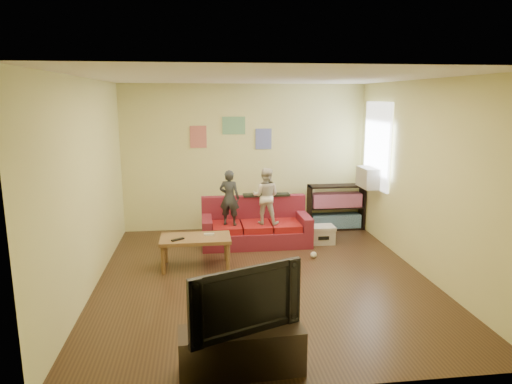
{
  "coord_description": "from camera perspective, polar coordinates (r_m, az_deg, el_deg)",
  "views": [
    {
      "loc": [
        -0.84,
        -5.9,
        2.45
      ],
      "look_at": [
        0.0,
        0.8,
        1.05
      ],
      "focal_mm": 32.0,
      "sensor_mm": 36.0,
      "label": 1
    }
  ],
  "objects": [
    {
      "name": "child_a",
      "position": [
        7.48,
        -3.35,
        -0.72
      ],
      "size": [
        0.39,
        0.32,
        0.92
      ],
      "primitive_type": "imported",
      "rotation": [
        0.0,
        0.0,
        2.8
      ],
      "color": "#2A2E34",
      "rests_on": "sofa"
    },
    {
      "name": "remote",
      "position": [
        6.63,
        -9.76,
        -5.86
      ],
      "size": [
        0.19,
        0.15,
        0.02
      ],
      "primitive_type": "cube",
      "rotation": [
        0.0,
        0.0,
        0.61
      ],
      "color": "black",
      "rests_on": "coffee_table"
    },
    {
      "name": "ac_unit",
      "position": [
        8.22,
        13.93,
        1.77
      ],
      "size": [
        0.28,
        0.55,
        0.35
      ],
      "primitive_type": "cube",
      "color": "#B7B2A3",
      "rests_on": "window"
    },
    {
      "name": "room_shell",
      "position": [
        6.06,
        0.94,
        1.25
      ],
      "size": [
        4.52,
        5.02,
        2.72
      ],
      "color": "#442C1C",
      "rests_on": "ground"
    },
    {
      "name": "file_box",
      "position": [
        7.92,
        8.15,
        -5.26
      ],
      "size": [
        0.44,
        0.33,
        0.3
      ],
      "color": "beige",
      "rests_on": "ground"
    },
    {
      "name": "television",
      "position": [
        4.12,
        -1.87,
        -12.99
      ],
      "size": [
        1.05,
        0.54,
        0.62
      ],
      "primitive_type": "imported",
      "rotation": [
        0.0,
        0.0,
        0.39
      ],
      "color": "black",
      "rests_on": "tv_stand"
    },
    {
      "name": "tv_stand",
      "position": [
        4.36,
        -1.83,
        -19.21
      ],
      "size": [
        1.14,
        0.43,
        0.42
      ],
      "primitive_type": "cube",
      "rotation": [
        0.0,
        0.0,
        0.05
      ],
      "color": "#372921",
      "rests_on": "ground"
    },
    {
      "name": "sofa",
      "position": [
        7.82,
        -0.07,
        -4.48
      ],
      "size": [
        1.82,
        0.84,
        0.8
      ],
      "color": "maroon",
      "rests_on": "ground"
    },
    {
      "name": "child_b",
      "position": [
        7.54,
        1.2,
        -0.51
      ],
      "size": [
        0.55,
        0.48,
        0.94
      ],
      "primitive_type": "imported",
      "rotation": [
        0.0,
        0.0,
        2.83
      ],
      "color": "beige",
      "rests_on": "sofa"
    },
    {
      "name": "window",
      "position": [
        8.19,
        14.91,
        5.64
      ],
      "size": [
        0.04,
        1.08,
        1.48
      ],
      "primitive_type": "cube",
      "color": "white",
      "rests_on": "room_shell"
    },
    {
      "name": "artwork_center",
      "position": [
        8.43,
        -2.8,
        8.3
      ],
      "size": [
        0.42,
        0.01,
        0.32
      ],
      "primitive_type": "cube",
      "color": "#72B27F",
      "rests_on": "room_shell"
    },
    {
      "name": "artwork_left",
      "position": [
        8.42,
        -7.23,
        6.85
      ],
      "size": [
        0.3,
        0.01,
        0.4
      ],
      "primitive_type": "cube",
      "color": "#D87266",
      "rests_on": "room_shell"
    },
    {
      "name": "tissue",
      "position": [
        7.22,
        7.22,
        -7.81
      ],
      "size": [
        0.11,
        0.11,
        0.1
      ],
      "primitive_type": "sphere",
      "rotation": [
        0.0,
        0.0,
        0.06
      ],
      "color": "beige",
      "rests_on": "ground"
    },
    {
      "name": "bookshelf",
      "position": [
        8.76,
        9.94,
        -2.15
      ],
      "size": [
        1.06,
        0.32,
        0.85
      ],
      "color": "black",
      "rests_on": "ground"
    },
    {
      "name": "coffee_table",
      "position": [
        6.76,
        -7.56,
        -6.12
      ],
      "size": [
        1.02,
        0.56,
        0.46
      ],
      "color": "brown",
      "rests_on": "ground"
    },
    {
      "name": "artwork_right",
      "position": [
        8.51,
        0.94,
        6.65
      ],
      "size": [
        0.3,
        0.01,
        0.38
      ],
      "primitive_type": "cube",
      "color": "#727FCC",
      "rests_on": "room_shell"
    },
    {
      "name": "game_controller",
      "position": [
        6.78,
        -5.88,
        -5.3
      ],
      "size": [
        0.15,
        0.05,
        0.03
      ],
      "primitive_type": "cube",
      "rotation": [
        0.0,
        0.0,
        -0.04
      ],
      "color": "silver",
      "rests_on": "coffee_table"
    }
  ]
}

